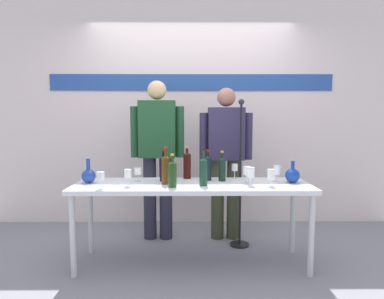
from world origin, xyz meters
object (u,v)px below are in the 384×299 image
wine_bottle_6 (222,168)px  wine_glass_right_0 (277,170)px  wine_glass_right_2 (271,175)px  microphone_stand (240,198)px  wine_glass_left_2 (101,176)px  wine_bottle_3 (203,170)px  wine_glass_left_1 (138,171)px  wine_glass_right_3 (250,173)px  presenter_left (157,150)px  wine_bottle_4 (166,168)px  display_table (192,191)px  wine_glass_right_4 (247,171)px  wine_glass_right_1 (235,168)px  wine_glass_left_0 (128,174)px  wine_bottle_0 (164,168)px  wine_bottle_5 (172,173)px  wine_bottle_1 (187,164)px  decanter_blue_right (292,175)px  presenter_right (226,154)px  wine_bottle_2 (208,167)px  decanter_blue_left (89,175)px

wine_bottle_6 → wine_glass_right_0: (0.50, -0.05, -0.01)m
wine_glass_right_2 → microphone_stand: (-0.18, 0.58, -0.34)m
wine_glass_left_2 → wine_bottle_3: bearing=8.5°
wine_glass_left_1 → wine_glass_right_3: 1.03m
presenter_left → wine_glass_right_0: presenter_left is taller
wine_bottle_4 → wine_glass_right_0: bearing=5.1°
wine_bottle_3 → wine_glass_right_0: size_ratio=2.13×
wine_bottle_6 → wine_glass_left_2: (-1.05, -0.35, -0.01)m
wine_bottle_4 → wine_glass_right_2: size_ratio=2.21×
display_table → wine_glass_right_4: wine_glass_right_4 is taller
wine_glass_right_4 → wine_glass_right_1: bearing=111.1°
wine_glass_left_2 → wine_glass_right_3: bearing=5.5°
wine_bottle_6 → wine_glass_left_0: size_ratio=1.90×
wine_bottle_3 → wine_bottle_0: bearing=149.9°
wine_bottle_6 → wine_glass_right_3: bearing=-45.0°
wine_bottle_5 → wine_bottle_6: (0.45, 0.28, -0.00)m
wine_glass_left_1 → wine_glass_left_0: bearing=-104.0°
wine_bottle_3 → wine_glass_right_3: bearing=-0.9°
wine_bottle_5 → wine_glass_right_0: bearing=13.8°
wine_bottle_5 → wine_glass_right_2: size_ratio=1.91×
wine_bottle_1 → decanter_blue_right: bearing=-13.1°
wine_bottle_4 → display_table: bearing=3.1°
wine_bottle_5 → wine_glass_right_3: size_ratio=1.76×
wine_glass_left_0 → wine_glass_left_2: (-0.21, -0.10, -0.00)m
presenter_right → wine_glass_left_2: size_ratio=11.45×
wine_glass_right_4 → wine_glass_left_0: bearing=-172.3°
decanter_blue_right → presenter_right: (-0.54, 0.64, 0.12)m
wine_glass_left_1 → wine_glass_left_2: wine_glass_left_2 is taller
wine_bottle_4 → wine_bottle_5: size_ratio=1.16×
wine_glass_right_0 → wine_glass_right_1: (-0.37, 0.17, -0.00)m
decanter_blue_right → presenter_left: size_ratio=0.12×
presenter_right → wine_glass_right_4: 0.66m
wine_bottle_6 → wine_glass_left_2: bearing=-161.7°
presenter_left → wine_bottle_2: size_ratio=5.91×
decanter_blue_left → wine_glass_left_0: bearing=-21.6°
wine_bottle_5 → wine_glass_right_4: (0.67, 0.18, -0.01)m
wine_bottle_1 → wine_bottle_2: size_ratio=1.07×
wine_bottle_5 → wine_bottle_1: bearing=73.6°
decanter_blue_left → microphone_stand: (1.44, 0.41, -0.31)m
wine_bottle_5 → wine_glass_right_3: (0.68, 0.06, -0.01)m
wine_glass_right_3 → microphone_stand: bearing=90.7°
wine_glass_right_3 → presenter_right: bearing=100.0°
decanter_blue_left → wine_glass_left_0: decanter_blue_left is taller
wine_bottle_4 → wine_glass_left_0: (-0.32, -0.10, -0.03)m
decanter_blue_left → wine_glass_left_0: (0.38, -0.15, 0.04)m
wine_bottle_3 → wine_glass_right_1: size_ratio=2.27×
decanter_blue_right → wine_bottle_1: 0.99m
wine_glass_left_1 → wine_bottle_4: bearing=-23.3°
wine_glass_left_0 → wine_glass_right_4: 1.07m
presenter_left → microphone_stand: 1.02m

